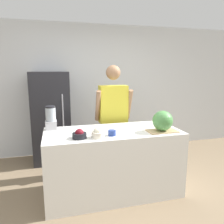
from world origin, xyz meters
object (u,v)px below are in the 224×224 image
(refrigerator, at_px, (51,117))
(bowl_small_blue, at_px, (112,133))
(person, at_px, (113,119))
(blender, at_px, (51,118))
(watermelon, at_px, (163,121))
(bowl_cherries, at_px, (79,135))
(bowl_cream, at_px, (98,133))

(refrigerator, xyz_separation_m, bowl_small_blue, (0.75, -1.58, 0.09))
(person, bearing_deg, blender, -160.33)
(watermelon, relative_size, bowl_cherries, 1.57)
(bowl_cream, bearing_deg, person, 64.12)
(refrigerator, distance_m, bowl_cherries, 1.63)
(bowl_cherries, bearing_deg, blender, 123.50)
(watermelon, height_order, blender, blender)
(person, distance_m, watermelon, 0.96)
(person, relative_size, bowl_cream, 11.19)
(refrigerator, bearing_deg, bowl_cream, -70.74)
(refrigerator, xyz_separation_m, bowl_cream, (0.57, -1.62, 0.11))
(refrigerator, height_order, bowl_cherries, refrigerator)
(watermelon, bearing_deg, bowl_cherries, -179.47)
(bowl_cream, relative_size, blender, 0.49)
(bowl_cream, bearing_deg, blender, 136.15)
(refrigerator, height_order, bowl_cream, refrigerator)
(watermelon, distance_m, bowl_small_blue, 0.70)
(person, distance_m, blender, 1.05)
(refrigerator, xyz_separation_m, blender, (0.02, -1.09, 0.22))
(refrigerator, bearing_deg, blender, -89.21)
(bowl_cherries, relative_size, bowl_small_blue, 1.75)
(refrigerator, distance_m, watermelon, 2.15)
(person, height_order, blender, person)
(refrigerator, height_order, blender, refrigerator)
(person, xyz_separation_m, bowl_cherries, (-0.65, -0.85, 0.03))
(bowl_cherries, distance_m, bowl_small_blue, 0.41)
(bowl_cherries, bearing_deg, refrigerator, 102.26)
(bowl_small_blue, xyz_separation_m, blender, (-0.74, 0.49, 0.12))
(refrigerator, relative_size, person, 0.94)
(watermelon, distance_m, bowl_cherries, 1.10)
(bowl_cherries, distance_m, bowl_cream, 0.22)
(watermelon, bearing_deg, bowl_cream, -177.38)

